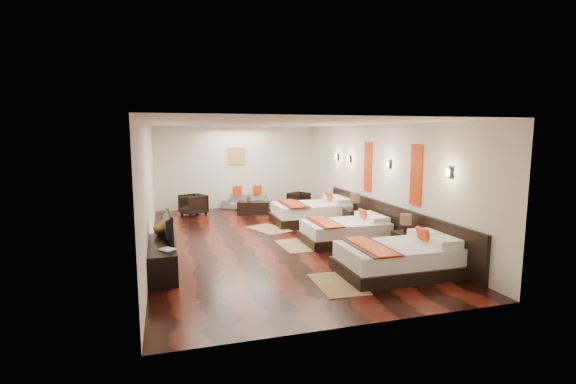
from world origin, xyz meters
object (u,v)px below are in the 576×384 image
object	(u,v)px
table_plant	(249,197)
nightstand_a	(405,241)
bed_far	(313,212)
book	(162,251)
sofa	(248,201)
armchair_left	(193,205)
tv	(164,227)
figurine	(162,226)
tv_console	(163,258)
armchair_right	(299,200)
bed_near	(399,258)
coffee_table	(253,207)
bed_mid	(346,231)
nightstand_b	(355,217)

from	to	relation	value
table_plant	nightstand_a	bearing A→B (deg)	-67.64
bed_far	book	bearing A→B (deg)	-136.98
book	sofa	bearing A→B (deg)	67.35
bed_far	armchair_left	world-z (taller)	bed_far
tv	figurine	world-z (taller)	tv
tv_console	figurine	xyz separation A→B (m)	(0.00, 0.70, 0.46)
bed_far	book	xyz separation A→B (m)	(-4.20, -3.92, 0.27)
armchair_left	tv	bearing A→B (deg)	-35.83
book	table_plant	size ratio (longest dim) A/B	1.11
sofa	armchair_right	bearing A→B (deg)	0.80
bed_near	book	size ratio (longest dim) A/B	7.64
coffee_table	bed_far	bearing A→B (deg)	-52.44
armchair_left	nightstand_a	bearing A→B (deg)	7.94
bed_mid	armchair_right	world-z (taller)	bed_mid
armchair_right	bed_mid	bearing A→B (deg)	-124.75
book	armchair_left	distance (m)	6.17
figurine	sofa	size ratio (longest dim) A/B	0.22
bed_far	bed_mid	bearing A→B (deg)	-90.08
book	coffee_table	bearing A→B (deg)	63.90
sofa	armchair_left	world-z (taller)	armchair_left
bed_mid	coffee_table	bearing A→B (deg)	108.63
bed_near	armchair_left	world-z (taller)	bed_near
bed_mid	tv	size ratio (longest dim) A/B	2.12
nightstand_b	book	size ratio (longest dim) A/B	3.44
tv	nightstand_a	bearing A→B (deg)	-99.37
bed_far	tv	world-z (taller)	tv
bed_mid	book	distance (m)	4.50
tv_console	tv	xyz separation A→B (m)	(0.05, 0.16, 0.55)
bed_mid	tv	world-z (taller)	tv
book	tv_console	bearing A→B (deg)	90.00
figurine	armchair_left	xyz separation A→B (m)	(0.93, 4.86, -0.40)
book	coffee_table	world-z (taller)	book
bed_mid	tv_console	distance (m)	4.33
tv_console	book	xyz separation A→B (m)	(0.00, -0.54, 0.29)
bed_near	coffee_table	xyz separation A→B (m)	(-1.39, 6.48, -0.09)
coffee_table	armchair_left	bearing A→B (deg)	168.91
nightstand_b	sofa	bearing A→B (deg)	118.11
bed_far	book	distance (m)	5.75
bed_near	armchair_left	distance (m)	7.59
bed_mid	figurine	distance (m)	4.24
tv_console	sofa	bearing A→B (deg)	65.61
tv	tv_console	bearing A→B (deg)	158.48
nightstand_b	sofa	distance (m)	4.54
armchair_left	table_plant	size ratio (longest dim) A/B	2.81
tv	book	bearing A→B (deg)	171.66
bed_far	coffee_table	distance (m)	2.29
nightstand_b	armchair_right	xyz separation A→B (m)	(-0.44, 3.47, -0.06)
nightstand_b	table_plant	distance (m)	3.81
tv	coffee_table	distance (m)	5.77
bed_mid	book	world-z (taller)	bed_mid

